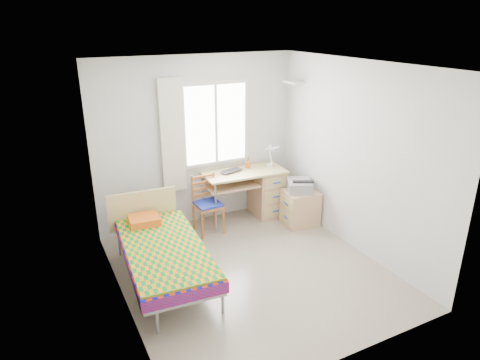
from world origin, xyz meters
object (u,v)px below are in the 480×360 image
object	(u,v)px
desk	(263,190)
chair	(207,200)
bed	(162,249)
cabinet	(300,208)
printer	(299,185)

from	to	relation	value
desk	chair	size ratio (longest dim) A/B	1.49
bed	chair	xyz separation A→B (m)	(1.00, 0.95, 0.09)
chair	cabinet	size ratio (longest dim) A/B	1.59
desk	printer	size ratio (longest dim) A/B	2.52
bed	cabinet	bearing A→B (deg)	16.02
bed	desk	xyz separation A→B (m)	(2.05, 1.07, 0.02)
desk	cabinet	xyz separation A→B (m)	(0.34, -0.58, -0.16)
bed	cabinet	xyz separation A→B (m)	(2.39, 0.49, -0.14)
printer	bed	bearing A→B (deg)	-141.13
bed	desk	distance (m)	2.31
desk	printer	xyz separation A→B (m)	(0.33, -0.55, 0.21)
chair	cabinet	xyz separation A→B (m)	(1.39, -0.46, -0.22)
bed	printer	size ratio (longest dim) A/B	3.88
bed	printer	bearing A→B (deg)	16.75
desk	printer	bearing A→B (deg)	-55.86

